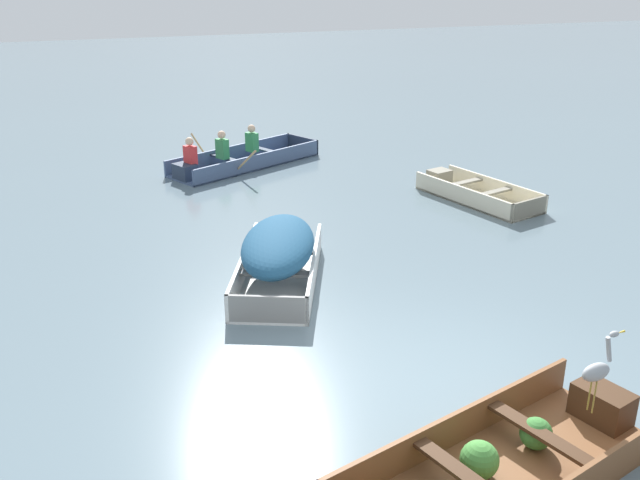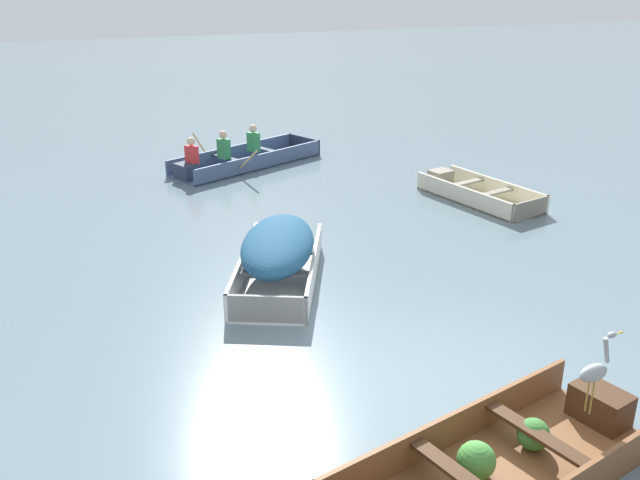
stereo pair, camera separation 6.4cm
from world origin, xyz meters
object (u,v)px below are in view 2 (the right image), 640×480
Objects in this scene: skiff_white_mid_moored at (278,250)px; rowboat_slate_blue_with_crew at (238,159)px; skiff_cream_near_moored at (475,193)px; dinghy_wooden_brown_foreground at (504,465)px; heron_on_dinghy at (595,370)px.

rowboat_slate_blue_with_crew is at bearing 82.00° from skiff_white_mid_moored.
dinghy_wooden_brown_foreground is at bearing -119.10° from skiff_cream_near_moored.
rowboat_slate_blue_with_crew reaches higher than skiff_cream_near_moored.
dinghy_wooden_brown_foreground is at bearing -172.15° from heron_on_dinghy.
skiff_cream_near_moored is 0.72× the size of rowboat_slate_blue_with_crew.
skiff_white_mid_moored reaches higher than skiff_cream_near_moored.
skiff_white_mid_moored is at bearing -153.27° from skiff_cream_near_moored.
rowboat_slate_blue_with_crew is (0.88, 6.25, -0.28)m from skiff_white_mid_moored.
skiff_white_mid_moored is 6.32m from rowboat_slate_blue_with_crew.
dinghy_wooden_brown_foreground is 11.14m from rowboat_slate_blue_with_crew.
rowboat_slate_blue_with_crew is at bearing 89.19° from dinghy_wooden_brown_foreground.
skiff_cream_near_moored is 0.93× the size of skiff_white_mid_moored.
heron_on_dinghy reaches higher than rowboat_slate_blue_with_crew.
skiff_cream_near_moored is 7.82m from heron_on_dinghy.
dinghy_wooden_brown_foreground is 0.94× the size of rowboat_slate_blue_with_crew.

